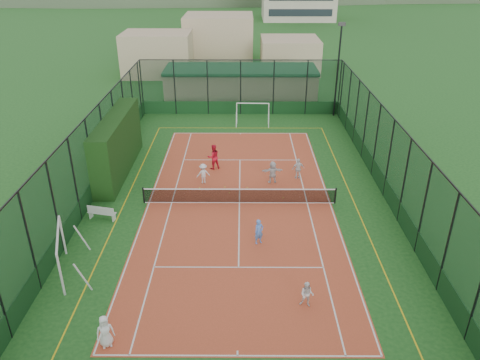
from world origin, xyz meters
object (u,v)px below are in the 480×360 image
object	(u,v)px
child_near_right	(307,295)
coach	(213,157)
floodlight_ne	(338,71)
futsal_goal_far	(253,114)
child_far_right	(298,169)
child_far_back	(273,172)
white_bench	(102,212)
child_far_left	(203,173)
clubhouse	(241,83)
child_near_left	(105,331)
child_near_mid	(259,232)
futsal_goal_near	(62,254)

from	to	relation	value
child_near_right	coach	size ratio (longest dim) A/B	0.68
floodlight_ne	futsal_goal_far	distance (m)	8.51
child_far_right	child_far_back	distance (m)	1.85
child_far_right	child_far_back	xyz separation A→B (m)	(-1.74, -0.62, 0.03)
white_bench	child_far_left	size ratio (longest dim) A/B	1.20
clubhouse	child_near_left	size ratio (longest dim) A/B	10.82
white_bench	child_near_mid	distance (m)	9.16
floodlight_ne	child_far_back	size ratio (longest dim) A/B	5.53
clubhouse	child_far_left	bearing A→B (deg)	-97.03
white_bench	futsal_goal_near	size ratio (longest dim) A/B	0.48
clubhouse	coach	xyz separation A→B (m)	(-1.84, -17.06, -0.67)
child_near_mid	child_far_back	xyz separation A→B (m)	(1.11, 7.08, 0.05)
futsal_goal_far	coach	size ratio (longest dim) A/B	1.61
child_far_left	futsal_goal_far	bearing A→B (deg)	-124.01
floodlight_ne	futsal_goal_far	size ratio (longest dim) A/B	2.87
clubhouse	child_near_mid	bearing A→B (deg)	-87.74
child_near_left	child_far_left	distance (m)	14.31
child_near_left	child_far_right	distance (m)	17.29
child_near_left	coach	size ratio (longest dim) A/B	0.79
clubhouse	child_far_left	size ratio (longest dim) A/B	11.17
futsal_goal_near	child_far_left	distance (m)	11.22
white_bench	child_far_back	size ratio (longest dim) A/B	1.09
futsal_goal_near	futsal_goal_far	bearing A→B (deg)	-41.51
child_near_mid	clubhouse	bearing A→B (deg)	64.32
futsal_goal_near	child_near_left	size ratio (longest dim) A/B	2.42
child_near_right	child_far_back	bearing A→B (deg)	110.97
clubhouse	coach	world-z (taller)	clubhouse
clubhouse	child_far_right	bearing A→B (deg)	-78.16
child_near_mid	child_far_left	distance (m)	7.78
child_near_mid	child_near_left	bearing A→B (deg)	-158.83
futsal_goal_near	child_far_back	distance (m)	14.19
floodlight_ne	coach	world-z (taller)	floodlight_ne
child_near_right	child_far_left	distance (m)	12.93
white_bench	child_near_right	bearing A→B (deg)	-20.75
child_far_left	child_far_right	distance (m)	6.32
floodlight_ne	futsal_goal_near	world-z (taller)	floodlight_ne
clubhouse	child_far_right	distance (m)	19.02
futsal_goal_near	futsal_goal_far	world-z (taller)	futsal_goal_near
futsal_goal_far	child_near_mid	world-z (taller)	futsal_goal_far
child_near_mid	futsal_goal_far	bearing A→B (deg)	61.99
child_near_left	child_far_left	size ratio (longest dim) A/B	1.03
coach	floodlight_ne	bearing A→B (deg)	-155.10
clubhouse	coach	bearing A→B (deg)	-96.15
futsal_goal_near	child_near_mid	size ratio (longest dim) A/B	2.46
child_far_back	coach	xyz separation A→B (m)	(-3.99, 2.15, 0.15)
child_near_mid	child_near_right	size ratio (longest dim) A/B	1.14
floodlight_ne	coach	distance (m)	15.98
clubhouse	futsal_goal_far	bearing A→B (deg)	-82.17
child_far_right	child_far_left	bearing A→B (deg)	-5.94
white_bench	child_near_right	world-z (taller)	child_near_right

